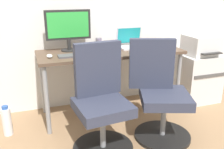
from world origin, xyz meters
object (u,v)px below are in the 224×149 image
coffee_mug (156,42)px  water_bottle_on_floor (7,121)px  office_chair_right (160,95)px  open_laptop (131,42)px  printer (201,45)px  office_chair_left (101,103)px  desktop_monitor (68,27)px  side_cabinet (198,78)px

coffee_mug → water_bottle_on_floor: bearing=-174.2°
office_chair_right → open_laptop: bearing=89.6°
printer → water_bottle_on_floor: (-2.28, -0.10, -0.58)m
printer → office_chair_right: bearing=-146.6°
office_chair_left → office_chair_right: same height
office_chair_left → office_chair_right: size_ratio=1.00×
desktop_monitor → coffee_mug: desktop_monitor is taller
office_chair_right → office_chair_left: bearing=179.7°
printer → water_bottle_on_floor: printer is taller
side_cabinet → printer: bearing=-90.0°
printer → coffee_mug: size_ratio=4.35×
office_chair_right → coffee_mug: 0.80m
office_chair_left → open_laptop: (0.58, 0.71, 0.37)m
side_cabinet → coffee_mug: bearing=173.5°
printer → office_chair_left: bearing=-158.4°
water_bottle_on_floor → coffee_mug: size_ratio=3.37×
office_chair_left → open_laptop: size_ratio=3.03×
water_bottle_on_floor → printer: bearing=2.6°
office_chair_left → printer: size_ratio=2.35×
office_chair_left → printer: 1.60m
side_cabinet → desktop_monitor: desktop_monitor is taller
office_chair_left → desktop_monitor: (-0.12, 0.76, 0.56)m
water_bottle_on_floor → coffee_mug: (1.69, 0.17, 0.64)m
office_chair_right → printer: bearing=33.4°
side_cabinet → coffee_mug: size_ratio=6.55×
printer → open_laptop: size_ratio=1.29×
office_chair_left → water_bottle_on_floor: size_ratio=3.03×
desktop_monitor → office_chair_left: bearing=-80.7°
office_chair_left → water_bottle_on_floor: (-0.82, 0.48, -0.28)m
open_laptop → office_chair_left: bearing=-129.5°
printer → coffee_mug: printer is taller
open_laptop → coffee_mug: open_laptop is taller
desktop_monitor → coffee_mug: size_ratio=5.22×
side_cabinet → water_bottle_on_floor: size_ratio=1.94×
office_chair_left → printer: office_chair_left is taller
printer → open_laptop: bearing=172.0°
water_bottle_on_floor → coffee_mug: coffee_mug is taller
office_chair_right → open_laptop: open_laptop is taller
side_cabinet → desktop_monitor: bearing=173.6°
office_chair_right → water_bottle_on_floor: size_ratio=3.03×
office_chair_right → water_bottle_on_floor: 1.50m
office_chair_left → office_chair_right: (0.58, -0.00, 0.00)m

